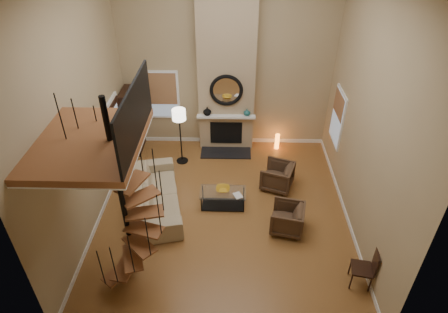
{
  "coord_description": "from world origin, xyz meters",
  "views": [
    {
      "loc": [
        0.2,
        -7.06,
        6.61
      ],
      "look_at": [
        0.0,
        0.4,
        1.4
      ],
      "focal_mm": 31.0,
      "sensor_mm": 36.0,
      "label": 1
    }
  ],
  "objects_px": {
    "sofa": "(156,194)",
    "accent_lamp": "(277,141)",
    "coffee_table": "(223,197)",
    "armchair_far": "(290,219)",
    "armchair_near": "(280,177)",
    "floor_lamp": "(179,119)",
    "hutch": "(133,122)",
    "side_chair": "(367,267)"
  },
  "relations": [
    {
      "from": "hutch",
      "to": "armchair_near",
      "type": "distance_m",
      "value": 4.61
    },
    {
      "from": "accent_lamp",
      "to": "side_chair",
      "type": "xyz_separation_m",
      "value": [
        1.32,
        -4.93,
        0.28
      ]
    },
    {
      "from": "armchair_far",
      "to": "accent_lamp",
      "type": "distance_m",
      "value": 3.47
    },
    {
      "from": "armchair_near",
      "to": "floor_lamp",
      "type": "xyz_separation_m",
      "value": [
        -2.73,
        1.13,
        1.06
      ]
    },
    {
      "from": "floor_lamp",
      "to": "side_chair",
      "type": "height_order",
      "value": "floor_lamp"
    },
    {
      "from": "accent_lamp",
      "to": "hutch",
      "type": "bearing_deg",
      "value": -178.3
    },
    {
      "from": "accent_lamp",
      "to": "armchair_far",
      "type": "bearing_deg",
      "value": -90.1
    },
    {
      "from": "accent_lamp",
      "to": "side_chair",
      "type": "distance_m",
      "value": 5.11
    },
    {
      "from": "armchair_far",
      "to": "coffee_table",
      "type": "bearing_deg",
      "value": -104.75
    },
    {
      "from": "armchair_far",
      "to": "coffee_table",
      "type": "relative_size",
      "value": 0.66
    },
    {
      "from": "armchair_far",
      "to": "coffee_table",
      "type": "distance_m",
      "value": 1.77
    },
    {
      "from": "coffee_table",
      "to": "hutch",
      "type": "bearing_deg",
      "value": 137.16
    },
    {
      "from": "armchair_far",
      "to": "armchair_near",
      "type": "bearing_deg",
      "value": -164.27
    },
    {
      "from": "sofa",
      "to": "coffee_table",
      "type": "distance_m",
      "value": 1.65
    },
    {
      "from": "hutch",
      "to": "floor_lamp",
      "type": "distance_m",
      "value": 1.68
    },
    {
      "from": "armchair_near",
      "to": "floor_lamp",
      "type": "relative_size",
      "value": 0.46
    },
    {
      "from": "hutch",
      "to": "armchair_far",
      "type": "relative_size",
      "value": 2.65
    },
    {
      "from": "armchair_near",
      "to": "accent_lamp",
      "type": "xyz_separation_m",
      "value": [
        0.1,
        1.89,
        -0.1
      ]
    },
    {
      "from": "coffee_table",
      "to": "accent_lamp",
      "type": "relative_size",
      "value": 2.35
    },
    {
      "from": "floor_lamp",
      "to": "coffee_table",
      "type": "bearing_deg",
      "value": -56.76
    },
    {
      "from": "coffee_table",
      "to": "armchair_near",
      "type": "bearing_deg",
      "value": 27.46
    },
    {
      "from": "coffee_table",
      "to": "accent_lamp",
      "type": "distance_m",
      "value": 3.1
    },
    {
      "from": "hutch",
      "to": "floor_lamp",
      "type": "relative_size",
      "value": 1.17
    },
    {
      "from": "coffee_table",
      "to": "accent_lamp",
      "type": "bearing_deg",
      "value": 59.32
    },
    {
      "from": "side_chair",
      "to": "armchair_near",
      "type": "bearing_deg",
      "value": 114.96
    },
    {
      "from": "hutch",
      "to": "coffee_table",
      "type": "relative_size",
      "value": 1.74
    },
    {
      "from": "sofa",
      "to": "accent_lamp",
      "type": "xyz_separation_m",
      "value": [
        3.23,
        2.71,
        -0.15
      ]
    },
    {
      "from": "side_chair",
      "to": "hutch",
      "type": "bearing_deg",
      "value": 139.52
    },
    {
      "from": "armchair_near",
      "to": "coffee_table",
      "type": "bearing_deg",
      "value": -42.65
    },
    {
      "from": "sofa",
      "to": "accent_lamp",
      "type": "height_order",
      "value": "sofa"
    },
    {
      "from": "hutch",
      "to": "coffee_table",
      "type": "distance_m",
      "value": 3.79
    },
    {
      "from": "armchair_near",
      "to": "hutch",
      "type": "bearing_deg",
      "value": -92.83
    },
    {
      "from": "accent_lamp",
      "to": "coffee_table",
      "type": "bearing_deg",
      "value": -120.68
    },
    {
      "from": "hutch",
      "to": "accent_lamp",
      "type": "relative_size",
      "value": 4.09
    },
    {
      "from": "armchair_far",
      "to": "side_chair",
      "type": "relative_size",
      "value": 0.81
    },
    {
      "from": "coffee_table",
      "to": "floor_lamp",
      "type": "distance_m",
      "value": 2.54
    },
    {
      "from": "armchair_far",
      "to": "floor_lamp",
      "type": "bearing_deg",
      "value": -121.47
    },
    {
      "from": "sofa",
      "to": "armchair_far",
      "type": "xyz_separation_m",
      "value": [
        3.22,
        -0.76,
        -0.04
      ]
    },
    {
      "from": "hutch",
      "to": "side_chair",
      "type": "bearing_deg",
      "value": -40.48
    },
    {
      "from": "armchair_far",
      "to": "floor_lamp",
      "type": "relative_size",
      "value": 0.44
    },
    {
      "from": "coffee_table",
      "to": "floor_lamp",
      "type": "height_order",
      "value": "floor_lamp"
    },
    {
      "from": "armchair_near",
      "to": "floor_lamp",
      "type": "height_order",
      "value": "floor_lamp"
    }
  ]
}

